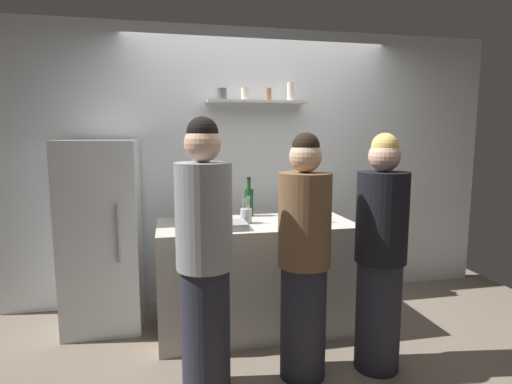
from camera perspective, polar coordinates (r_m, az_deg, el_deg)
The scene contains 14 objects.
ground_plane at distance 3.25m, azimuth 5.22°, elevation -21.65°, with size 5.28×5.28×0.00m, color #726656.
back_wall_assembly at distance 4.05m, azimuth 0.24°, elevation 3.64°, with size 4.80×0.32×2.60m.
refrigerator at distance 3.69m, azimuth -20.46°, elevation -5.48°, with size 0.61×0.69×1.56m.
counter at distance 3.46m, azimuth 0.00°, elevation -11.56°, with size 1.57×0.71×0.90m, color #B7B2A8.
baking_pan at distance 3.12m, azimuth -4.44°, elevation -4.65°, with size 0.34×0.24×0.05m, color gray.
utensil_holder at distance 3.30m, azimuth -1.39°, elevation -3.29°, with size 0.09×0.09×0.22m.
wine_bottle_amber_glass at distance 3.51m, azimuth -10.53°, elevation -2.08°, with size 0.07×0.07×0.28m.
wine_bottle_pale_glass at distance 3.34m, azimuth 6.61°, elevation -2.17°, with size 0.07×0.07×0.31m.
wine_bottle_green_glass at distance 3.59m, azimuth -0.99°, elevation -1.28°, with size 0.08×0.08×0.34m.
wine_bottle_dark_glass at distance 3.36m, azimuth -9.54°, elevation -2.26°, with size 0.08×0.08×0.32m.
water_bottle_plastic at distance 3.50m, azimuth -7.93°, elevation -2.00°, with size 0.09×0.09×0.23m.
person_brown_jacket at distance 2.72m, azimuth 6.67°, elevation -9.37°, with size 0.34×0.34×1.62m.
person_grey_hoodie at distance 2.53m, azimuth -7.13°, elevation -9.44°, with size 0.34×0.34×1.71m.
person_blonde at distance 2.91m, azimuth 16.84°, elevation -8.52°, with size 0.34×0.34×1.62m.
Camera 1 is at (-0.85, -2.70, 1.59)m, focal length 28.87 mm.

